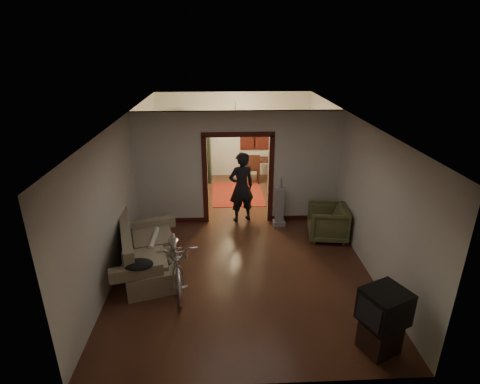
{
  "coord_description": "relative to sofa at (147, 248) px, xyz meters",
  "views": [
    {
      "loc": [
        -0.36,
        -7.93,
        4.29
      ],
      "look_at": [
        0.0,
        -0.3,
        1.2
      ],
      "focal_mm": 28.0,
      "sensor_mm": 36.0,
      "label": 1
    }
  ],
  "objects": [
    {
      "name": "oriental_rug",
      "position": [
        1.97,
        3.9,
        -0.46
      ],
      "size": [
        1.53,
        1.99,
        0.01
      ],
      "primitive_type": "cube",
      "rotation": [
        0.0,
        0.0,
        0.02
      ],
      "color": "maroon",
      "rests_on": "floor"
    },
    {
      "name": "vacuum",
      "position": [
        2.92,
        1.79,
        0.02
      ],
      "size": [
        0.32,
        0.26,
        0.99
      ],
      "primitive_type": "cube",
      "rotation": [
        0.0,
        0.0,
        -0.05
      ],
      "color": "gray",
      "rests_on": "floor"
    },
    {
      "name": "ceiling",
      "position": [
        1.91,
        1.39,
        2.33
      ],
      "size": [
        5.0,
        8.5,
        0.01
      ],
      "primitive_type": "cube",
      "color": "white",
      "rests_on": "floor"
    },
    {
      "name": "light_switch",
      "position": [
        2.96,
        2.06,
        0.78
      ],
      "size": [
        0.08,
        0.01,
        0.12
      ],
      "primitive_type": "cube",
      "color": "silver",
      "rests_on": "partition_wall"
    },
    {
      "name": "armchair",
      "position": [
        3.94,
        1.1,
        -0.07
      ],
      "size": [
        0.99,
        0.96,
        0.8
      ],
      "primitive_type": "imported",
      "rotation": [
        0.0,
        0.0,
        -1.7
      ],
      "color": "#4F502D",
      "rests_on": "floor"
    },
    {
      "name": "crt_tv",
      "position": [
        3.82,
        -2.33,
        0.31
      ],
      "size": [
        0.77,
        0.74,
        0.52
      ],
      "primitive_type": "cube",
      "rotation": [
        0.0,
        0.0,
        0.43
      ],
      "color": "black",
      "rests_on": "tv_stand"
    },
    {
      "name": "floor",
      "position": [
        1.91,
        1.39,
        -0.47
      ],
      "size": [
        5.0,
        8.5,
        0.01
      ],
      "primitive_type": "cube",
      "color": "#361B11",
      "rests_on": "ground"
    },
    {
      "name": "sofa",
      "position": [
        0.0,
        0.0,
        0.0
      ],
      "size": [
        1.46,
        2.23,
        0.94
      ],
      "primitive_type": "cube",
      "rotation": [
        0.0,
        0.0,
        0.28
      ],
      "color": "brown",
      "rests_on": "floor"
    },
    {
      "name": "wall_left",
      "position": [
        -0.59,
        1.39,
        0.93
      ],
      "size": [
        0.02,
        8.5,
        2.8
      ],
      "primitive_type": "cube",
      "color": "beige",
      "rests_on": "floor"
    },
    {
      "name": "bicycle",
      "position": [
        0.65,
        -0.48,
        0.05
      ],
      "size": [
        1.04,
        2.07,
        1.04
      ],
      "primitive_type": "imported",
      "rotation": [
        0.0,
        0.0,
        0.18
      ],
      "color": "silver",
      "rests_on": "floor"
    },
    {
      "name": "jacket",
      "position": [
        0.05,
        -0.91,
        0.21
      ],
      "size": [
        0.51,
        0.38,
        0.15
      ],
      "primitive_type": "ellipsoid",
      "color": "black",
      "rests_on": "sofa"
    },
    {
      "name": "desk_chair",
      "position": [
        2.48,
        4.85,
        0.02
      ],
      "size": [
        0.5,
        0.5,
        0.99
      ],
      "primitive_type": "cube",
      "rotation": [
        0.0,
        0.0,
        0.14
      ],
      "color": "black",
      "rests_on": "floor"
    },
    {
      "name": "locker",
      "position": [
        0.66,
        5.11,
        0.53
      ],
      "size": [
        1.0,
        0.57,
        1.99
      ],
      "primitive_type": "cube",
      "rotation": [
        0.0,
        0.0,
        -0.01
      ],
      "color": "#242D1B",
      "rests_on": "floor"
    },
    {
      "name": "rolled_paper",
      "position": [
        0.1,
        0.3,
        0.06
      ],
      "size": [
        0.1,
        0.82,
        0.1
      ],
      "primitive_type": "cylinder",
      "rotation": [
        1.57,
        0.0,
        0.0
      ],
      "color": "beige",
      "rests_on": "sofa"
    },
    {
      "name": "wall_back",
      "position": [
        1.91,
        5.64,
        0.93
      ],
      "size": [
        5.0,
        0.02,
        2.8
      ],
      "primitive_type": "cube",
      "color": "beige",
      "rests_on": "floor"
    },
    {
      "name": "chandelier",
      "position": [
        1.91,
        3.89,
        1.88
      ],
      "size": [
        0.24,
        0.24,
        0.24
      ],
      "primitive_type": "sphere",
      "color": "#FFE0A5",
      "rests_on": "ceiling"
    },
    {
      "name": "wall_right",
      "position": [
        4.41,
        1.39,
        0.93
      ],
      "size": [
        0.02,
        8.5,
        2.8
      ],
      "primitive_type": "cube",
      "color": "beige",
      "rests_on": "floor"
    },
    {
      "name": "desk",
      "position": [
        3.15,
        4.99,
        -0.1
      ],
      "size": [
        1.08,
        0.69,
        0.75
      ],
      "primitive_type": "cube",
      "rotation": [
        0.0,
        0.0,
        -0.13
      ],
      "color": "black",
      "rests_on": "floor"
    },
    {
      "name": "door_casing",
      "position": [
        1.91,
        2.14,
        0.63
      ],
      "size": [
        1.74,
        0.2,
        2.32
      ],
      "primitive_type": "cube",
      "color": "#36100C",
      "rests_on": "floor"
    },
    {
      "name": "far_window",
      "position": [
        2.61,
        5.6,
        1.08
      ],
      "size": [
        0.98,
        0.06,
        1.28
      ],
      "primitive_type": "cube",
      "color": "black",
      "rests_on": "wall_back"
    },
    {
      "name": "tv_stand",
      "position": [
        3.82,
        -2.33,
        -0.25
      ],
      "size": [
        0.63,
        0.61,
        0.45
      ],
      "primitive_type": "cube",
      "rotation": [
        0.0,
        0.0,
        0.43
      ],
      "color": "black",
      "rests_on": "floor"
    },
    {
      "name": "partition_wall",
      "position": [
        1.91,
        2.14,
        0.93
      ],
      "size": [
        5.0,
        0.14,
        2.8
      ],
      "primitive_type": "cube",
      "color": "beige",
      "rests_on": "floor"
    },
    {
      "name": "globe",
      "position": [
        0.66,
        5.11,
        1.47
      ],
      "size": [
        0.3,
        0.3,
        0.3
      ],
      "primitive_type": "sphere",
      "color": "#1E5972",
      "rests_on": "locker"
    },
    {
      "name": "person",
      "position": [
        1.99,
        2.13,
        0.43
      ],
      "size": [
        0.77,
        0.63,
        1.81
      ],
      "primitive_type": "imported",
      "rotation": [
        0.0,
        0.0,
        3.48
      ],
      "color": "black",
      "rests_on": "floor"
    }
  ]
}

